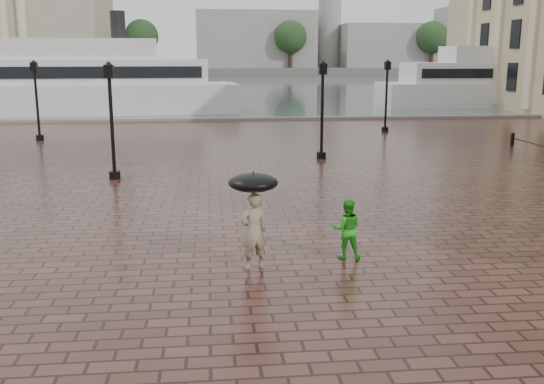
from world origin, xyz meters
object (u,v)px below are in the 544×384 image
(street_lamps, at_px, (223,104))
(ferry_far, at_px, (502,82))
(adult_pedestrian, at_px, (254,231))
(child_pedestrian, at_px, (347,229))
(ferry_near, at_px, (83,83))

(street_lamps, xyz_separation_m, ferry_far, (27.40, 25.22, 0.01))
(street_lamps, distance_m, ferry_far, 37.24)
(adult_pedestrian, height_order, child_pedestrian, adult_pedestrian)
(street_lamps, distance_m, child_pedestrian, 18.17)
(street_lamps, bearing_deg, child_pedestrian, -82.25)
(ferry_near, bearing_deg, adult_pedestrian, -78.46)
(adult_pedestrian, relative_size, ferry_near, 0.07)
(street_lamps, xyz_separation_m, adult_pedestrian, (0.20, -18.44, -1.44))
(street_lamps, xyz_separation_m, ferry_near, (-11.18, 21.39, 0.20))
(ferry_near, bearing_deg, ferry_far, 1.27)
(adult_pedestrian, xyz_separation_m, child_pedestrian, (2.24, 0.51, -0.16))
(street_lamps, bearing_deg, ferry_far, 42.63)
(adult_pedestrian, height_order, ferry_near, ferry_near)
(street_lamps, relative_size, child_pedestrian, 14.83)
(adult_pedestrian, bearing_deg, street_lamps, -107.72)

